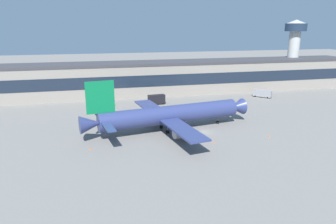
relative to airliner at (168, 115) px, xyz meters
The scene contains 11 objects.
ground_plane 12.80m from the airliner, 20.31° to the right, with size 600.00×600.00×0.00m, color slate.
terminal_building 56.72m from the airliner, 78.83° to the left, with size 200.12×17.72×15.86m.
airliner is the anchor object (origin of this frame).
control_tower 104.66m from the airliner, 34.89° to the left, with size 11.29×11.29×35.70m.
baggage_tug 39.20m from the airliner, 114.38° to the left, with size 3.68×4.10×1.85m.
fuel_truck 65.60m from the airliner, 33.59° to the left, with size 7.77×8.05×3.35m.
catering_truck 34.85m from the airliner, 84.52° to the left, with size 7.45×3.41×4.15m.
traffic_cone_0 27.05m from the airliner, 156.75° to the right, with size 0.49×0.49×0.62m, color #F2590C.
traffic_cone_1 17.88m from the airliner, 53.46° to the right, with size 0.44×0.44×0.56m, color #F2590C.
traffic_cone_2 31.38m from the airliner, 24.97° to the right, with size 0.51×0.51×0.64m, color #F2590C.
traffic_cone_3 14.59m from the airliner, 54.62° to the right, with size 0.48×0.48×0.60m, color #F2590C.
Camera 1 is at (-33.26, -87.54, 32.56)m, focal length 33.07 mm.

